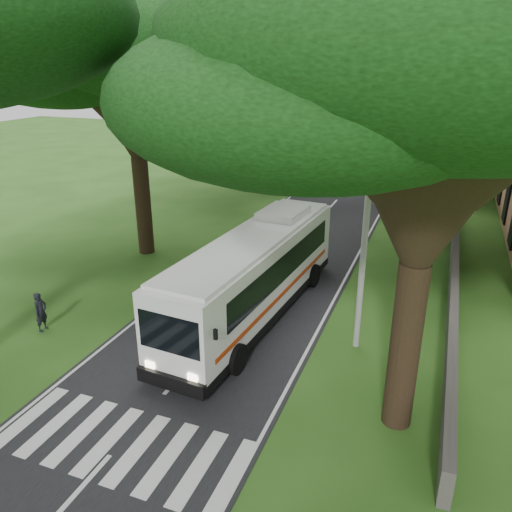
# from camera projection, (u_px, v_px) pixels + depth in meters

# --- Properties ---
(ground) EXTENTS (140.00, 140.00, 0.00)m
(ground) POSITION_uv_depth(u_px,v_px,m) (156.00, 404.00, 16.50)
(ground) COLOR #264E16
(ground) RESTS_ON ground
(road) EXTENTS (8.00, 120.00, 0.04)m
(road) POSITION_uv_depth(u_px,v_px,m) (330.00, 208.00, 38.21)
(road) COLOR black
(road) RESTS_ON ground
(crosswalk) EXTENTS (8.00, 3.00, 0.01)m
(crosswalk) POSITION_uv_depth(u_px,v_px,m) (120.00, 445.00, 14.77)
(crosswalk) COLOR silver
(crosswalk) RESTS_ON ground
(property_wall) EXTENTS (0.35, 50.00, 1.20)m
(property_wall) POSITION_uv_depth(u_px,v_px,m) (456.00, 217.00, 34.12)
(property_wall) COLOR #383533
(property_wall) RESTS_ON ground
(pole_near) EXTENTS (1.60, 0.24, 8.00)m
(pole_near) POSITION_uv_depth(u_px,v_px,m) (364.00, 247.00, 18.34)
(pole_near) COLOR gray
(pole_near) RESTS_ON ground
(pole_mid) EXTENTS (1.60, 0.24, 8.00)m
(pole_mid) POSITION_uv_depth(u_px,v_px,m) (411.00, 156.00, 35.71)
(pole_mid) COLOR gray
(pole_mid) RESTS_ON ground
(pole_far) EXTENTS (1.60, 0.24, 8.00)m
(pole_far) POSITION_uv_depth(u_px,v_px,m) (428.00, 124.00, 53.07)
(pole_far) COLOR gray
(pole_far) RESTS_ON ground
(tree_l_mida) EXTENTS (13.56, 13.56, 14.26)m
(tree_l_mida) POSITION_uv_depth(u_px,v_px,m) (129.00, 47.00, 25.46)
(tree_l_mida) COLOR black
(tree_l_mida) RESTS_ON ground
(tree_l_midb) EXTENTS (12.90, 12.90, 15.35)m
(tree_l_midb) POSITION_uv_depth(u_px,v_px,m) (262.00, 36.00, 40.50)
(tree_l_midb) COLOR black
(tree_l_midb) RESTS_ON ground
(tree_l_far) EXTENTS (15.18, 15.18, 13.74)m
(tree_l_far) POSITION_uv_depth(u_px,v_px,m) (308.00, 61.00, 57.18)
(tree_l_far) COLOR black
(tree_l_far) RESTS_ON ground
(tree_r_near) EXTENTS (13.58, 13.58, 13.82)m
(tree_r_near) POSITION_uv_depth(u_px,v_px,m) (443.00, 51.00, 11.77)
(tree_r_near) COLOR black
(tree_r_near) RESTS_ON ground
(tree_r_mida) EXTENTS (14.18, 14.18, 14.87)m
(tree_r_mida) POSITION_uv_depth(u_px,v_px,m) (466.00, 38.00, 26.90)
(tree_r_mida) COLOR black
(tree_r_mida) RESTS_ON ground
(tree_r_midb) EXTENTS (14.86, 14.86, 13.95)m
(tree_r_midb) POSITION_uv_depth(u_px,v_px,m) (456.00, 59.00, 43.07)
(tree_r_midb) COLOR black
(tree_r_midb) RESTS_ON ground
(tree_r_far) EXTENTS (15.47, 15.47, 15.98)m
(tree_r_far) POSITION_uv_depth(u_px,v_px,m) (469.00, 41.00, 57.67)
(tree_r_far) COLOR black
(tree_r_far) RESTS_ON ground
(coach_bus) EXTENTS (3.75, 12.92, 3.76)m
(coach_bus) POSITION_uv_depth(u_px,v_px,m) (255.00, 273.00, 21.55)
(coach_bus) COLOR white
(coach_bus) RESTS_ON ground
(distant_car_a) EXTENTS (2.16, 4.27, 1.40)m
(distant_car_a) POSITION_uv_depth(u_px,v_px,m) (325.00, 169.00, 48.33)
(distant_car_a) COLOR silver
(distant_car_a) RESTS_ON road
(distant_car_b) EXTENTS (2.31, 4.58, 1.44)m
(distant_car_b) POSITION_uv_depth(u_px,v_px,m) (364.00, 141.00, 65.01)
(distant_car_b) COLOR #252351
(distant_car_b) RESTS_ON road
(distant_car_c) EXTENTS (2.23, 5.07, 1.45)m
(distant_car_c) POSITION_uv_depth(u_px,v_px,m) (391.00, 142.00, 64.13)
(distant_car_c) COLOR maroon
(distant_car_c) RESTS_ON road
(pedestrian) EXTENTS (0.43, 0.63, 1.71)m
(pedestrian) POSITION_uv_depth(u_px,v_px,m) (41.00, 312.00, 20.71)
(pedestrian) COLOR black
(pedestrian) RESTS_ON ground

